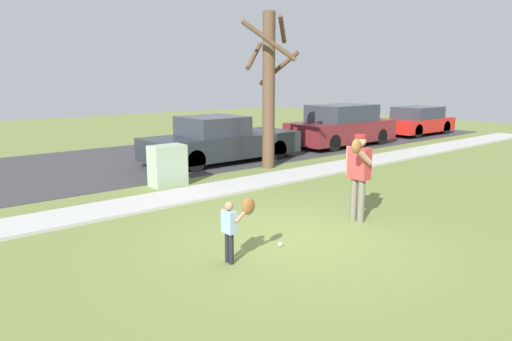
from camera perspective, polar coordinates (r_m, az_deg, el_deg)
name	(u,v)px	position (r m, az deg, el deg)	size (l,w,h in m)	color
ground_plane	(189,197)	(10.51, -8.45, -3.31)	(48.00, 48.00, 0.00)	olive
sidewalk_strip	(187,195)	(10.59, -8.73, -3.04)	(36.00, 1.20, 0.06)	#B2B2AD
road_surface	(104,165)	(15.02, -18.61, 0.72)	(36.00, 6.80, 0.02)	#38383A
person_adult	(358,168)	(8.59, 12.77, 0.31)	(0.67, 0.62, 1.66)	#6B6656
person_child	(235,221)	(6.61, -2.64, -6.32)	(0.43, 0.37, 0.98)	black
baseball	(280,244)	(7.43, 3.08, -9.25)	(0.07, 0.07, 0.07)	white
utility_cabinet	(168,166)	(11.59, -11.08, 0.61)	(0.87, 0.53, 1.04)	#9EB293
street_tree_near	(269,86)	(13.55, 1.64, 10.54)	(1.84, 1.88, 4.55)	brown
parked_pickup_dark	(221,141)	(14.68, -4.48, 3.68)	(5.20, 1.95, 1.48)	#23282D
parked_suv_maroon	(342,126)	(18.51, 10.73, 5.50)	(4.70, 1.90, 1.63)	maroon
parked_hatchback_red	(417,121)	(23.12, 19.63, 5.87)	(4.00, 1.75, 1.33)	red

